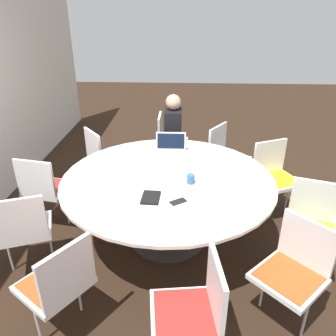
{
  "coord_description": "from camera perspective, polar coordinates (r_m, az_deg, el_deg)",
  "views": [
    {
      "loc": [
        -2.78,
        -0.14,
        2.19
      ],
      "look_at": [
        0.0,
        0.0,
        0.83
      ],
      "focal_mm": 35.0,
      "sensor_mm": 36.0,
      "label": 1
    }
  ],
  "objects": [
    {
      "name": "chair_3",
      "position": [
        3.12,
        -23.87,
        -9.27
      ],
      "size": [
        0.55,
        0.56,
        0.85
      ],
      "rotation": [
        0.0,
        0.0,
        5.07
      ],
      "color": "white",
      "rests_on": "ground_plane"
    },
    {
      "name": "chair_7",
      "position": [
        3.17,
        23.83,
        -8.63
      ],
      "size": [
        0.54,
        0.55,
        0.85
      ],
      "rotation": [
        0.0,
        0.0,
        7.54
      ],
      "color": "white",
      "rests_on": "ground_plane"
    },
    {
      "name": "ground_plane",
      "position": [
        3.54,
        0.0,
        -12.11
      ],
      "size": [
        16.0,
        16.0,
        0.0
      ],
      "primitive_type": "plane",
      "color": "black"
    },
    {
      "name": "chair_1",
      "position": [
        4.27,
        -11.16,
        2.24
      ],
      "size": [
        0.61,
        0.6,
        0.85
      ],
      "rotation": [
        0.0,
        0.0,
        3.81
      ],
      "color": "white",
      "rests_on": "ground_plane"
    },
    {
      "name": "laptop",
      "position": [
        3.67,
        0.46,
        3.57
      ],
      "size": [
        0.22,
        0.34,
        0.21
      ],
      "rotation": [
        0.0,
        0.0,
        -1.57
      ],
      "color": "silver",
      "rests_on": "conference_table"
    },
    {
      "name": "chair_2",
      "position": [
        3.71,
        -20.73,
        -2.87
      ],
      "size": [
        0.49,
        0.51,
        0.85
      ],
      "rotation": [
        0.0,
        0.0,
        4.53
      ],
      "color": "white",
      "rests_on": "ground_plane"
    },
    {
      "name": "conference_table",
      "position": [
        3.2,
        0.0,
        -3.59
      ],
      "size": [
        2.04,
        2.04,
        0.73
      ],
      "color": "#333333",
      "rests_on": "ground_plane"
    },
    {
      "name": "cell_phone",
      "position": [
        2.76,
        1.78,
        -5.87
      ],
      "size": [
        0.14,
        0.15,
        0.01
      ],
      "color": "black",
      "rests_on": "conference_table"
    },
    {
      "name": "person_0",
      "position": [
        4.43,
        1.06,
        6.4
      ],
      "size": [
        0.36,
        0.26,
        1.2
      ],
      "rotation": [
        0.0,
        0.0,
        3.14
      ],
      "color": "black",
      "rests_on": "ground_plane"
    },
    {
      "name": "chair_6",
      "position": [
        2.65,
        21.18,
        -15.75
      ],
      "size": [
        0.61,
        0.61,
        0.85
      ],
      "rotation": [
        0.0,
        0.0,
        7.04
      ],
      "color": "white",
      "rests_on": "ground_plane"
    },
    {
      "name": "chair_0",
      "position": [
        4.73,
        0.13,
        5.15
      ],
      "size": [
        0.44,
        0.42,
        0.85
      ],
      "rotation": [
        0.0,
        0.0,
        3.14
      ],
      "color": "white",
      "rests_on": "ground_plane"
    },
    {
      "name": "chair_4",
      "position": [
        2.5,
        -18.5,
        -18.11
      ],
      "size": [
        0.6,
        0.6,
        0.85
      ],
      "rotation": [
        0.0,
        0.0,
        5.68
      ],
      "color": "white",
      "rests_on": "ground_plane"
    },
    {
      "name": "coffee_cup",
      "position": [
        3.03,
        3.98,
        -1.92
      ],
      "size": [
        0.07,
        0.07,
        0.09
      ],
      "color": "#33669E",
      "rests_on": "conference_table"
    },
    {
      "name": "chair_5",
      "position": [
        2.24,
        4.66,
        -23.03
      ],
      "size": [
        0.49,
        0.47,
        0.85
      ],
      "rotation": [
        0.0,
        0.0,
        6.41
      ],
      "color": "white",
      "rests_on": "ground_plane"
    },
    {
      "name": "spiral_notebook",
      "position": [
        2.8,
        -3.03,
        -5.15
      ],
      "size": [
        0.22,
        0.16,
        0.02
      ],
      "color": "black",
      "rests_on": "conference_table"
    },
    {
      "name": "chair_8",
      "position": [
        3.93,
        18.07,
        -0.79
      ],
      "size": [
        0.56,
        0.57,
        0.85
      ],
      "rotation": [
        0.0,
        0.0,
        8.27
      ],
      "color": "white",
      "rests_on": "ground_plane"
    },
    {
      "name": "chair_9",
      "position": [
        4.31,
        9.96,
        2.57
      ],
      "size": [
        0.6,
        0.59,
        0.85
      ],
      "rotation": [
        0.0,
        0.0,
        8.83
      ],
      "color": "white",
      "rests_on": "ground_plane"
    }
  ]
}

